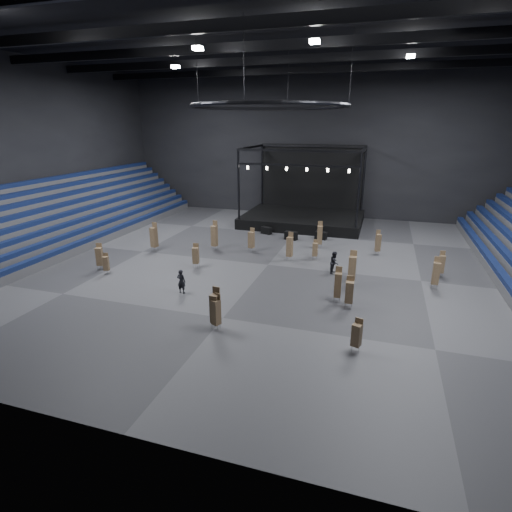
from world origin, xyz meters
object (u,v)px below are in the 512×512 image
(chair_stack_2, at_px, (357,334))
(chair_stack_10, at_px, (436,273))
(chair_stack_6, at_px, (349,292))
(chair_stack_0, at_px, (154,237))
(chair_stack_14, at_px, (216,311))
(chair_stack_13, at_px, (378,242))
(chair_stack_5, at_px, (251,239))
(chair_stack_11, at_px, (214,235))
(flight_case_mid, at_px, (291,236))
(chair_stack_3, at_px, (315,249))
(chair_stack_4, at_px, (106,263))
(chair_stack_7, at_px, (215,308))
(chair_stack_1, at_px, (320,234))
(chair_stack_9, at_px, (290,246))
(chair_stack_16, at_px, (196,255))
(chair_stack_17, at_px, (442,264))
(crew_member, at_px, (334,262))
(flight_case_left, at_px, (266,230))
(chair_stack_8, at_px, (352,267))
(chair_stack_12, at_px, (338,284))
(man_center, at_px, (181,281))
(chair_stack_15, at_px, (99,256))
(stage, at_px, (304,211))
(flight_case_right, at_px, (321,236))

(chair_stack_2, xyz_separation_m, chair_stack_10, (4.95, 10.59, 0.24))
(chair_stack_6, bearing_deg, chair_stack_10, 39.69)
(chair_stack_0, relative_size, chair_stack_14, 1.22)
(chair_stack_0, bearing_deg, chair_stack_13, 23.92)
(chair_stack_5, relative_size, chair_stack_11, 0.80)
(flight_case_mid, xyz_separation_m, chair_stack_2, (8.17, -20.37, 0.61))
(chair_stack_0, relative_size, chair_stack_3, 1.52)
(chair_stack_4, xyz_separation_m, chair_stack_11, (5.86, 8.68, 0.52))
(chair_stack_2, distance_m, chair_stack_7, 8.27)
(chair_stack_1, relative_size, chair_stack_9, 1.02)
(chair_stack_16, relative_size, chair_stack_17, 1.00)
(chair_stack_5, relative_size, crew_member, 1.25)
(flight_case_left, height_order, chair_stack_8, chair_stack_8)
(crew_member, bearing_deg, chair_stack_12, -164.04)
(chair_stack_17, bearing_deg, crew_member, -171.60)
(chair_stack_13, relative_size, man_center, 1.32)
(chair_stack_2, relative_size, chair_stack_13, 0.82)
(chair_stack_8, bearing_deg, flight_case_left, 131.83)
(chair_stack_15, bearing_deg, chair_stack_9, 5.67)
(chair_stack_2, bearing_deg, chair_stack_11, 153.59)
(chair_stack_13, bearing_deg, chair_stack_4, -174.18)
(chair_stack_10, bearing_deg, stage, 130.20)
(chair_stack_0, distance_m, chair_stack_10, 24.83)
(chair_stack_16, bearing_deg, chair_stack_14, -69.16)
(chair_stack_1, height_order, chair_stack_15, chair_stack_1)
(flight_case_mid, xyz_separation_m, chair_stack_11, (-6.28, -5.82, 1.04))
(chair_stack_0, relative_size, chair_stack_4, 1.58)
(chair_stack_1, height_order, chair_stack_2, chair_stack_1)
(man_center, bearing_deg, stage, -97.66)
(chair_stack_3, height_order, chair_stack_6, chair_stack_6)
(flight_case_mid, height_order, chair_stack_16, chair_stack_16)
(chair_stack_3, distance_m, chair_stack_16, 10.66)
(chair_stack_5, bearing_deg, chair_stack_6, -30.53)
(flight_case_right, distance_m, chair_stack_0, 17.20)
(chair_stack_10, bearing_deg, chair_stack_17, 79.07)
(chair_stack_10, height_order, chair_stack_15, chair_stack_10)
(chair_stack_4, bearing_deg, chair_stack_11, 35.70)
(flight_case_mid, height_order, chair_stack_17, chair_stack_17)
(chair_stack_3, relative_size, chair_stack_15, 0.81)
(chair_stack_6, height_order, chair_stack_9, chair_stack_9)
(chair_stack_6, relative_size, chair_stack_16, 1.05)
(flight_case_mid, distance_m, chair_stack_3, 6.78)
(chair_stack_0, bearing_deg, chair_stack_5, 26.04)
(chair_stack_0, height_order, chair_stack_15, chair_stack_0)
(chair_stack_6, distance_m, crew_member, 6.58)
(chair_stack_11, distance_m, man_center, 10.46)
(chair_stack_4, bearing_deg, chair_stack_1, 18.64)
(stage, height_order, chair_stack_11, stage)
(chair_stack_3, bearing_deg, chair_stack_5, 176.46)
(chair_stack_3, height_order, chair_stack_4, chair_stack_3)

